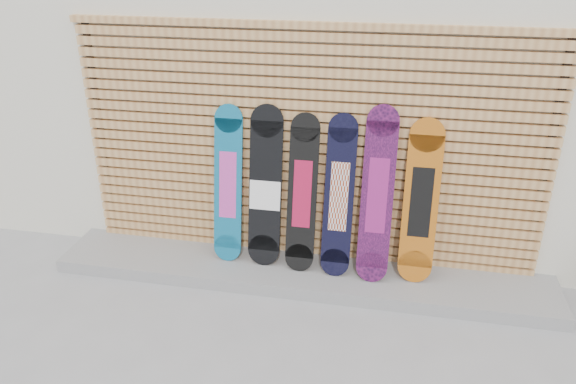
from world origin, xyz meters
name	(u,v)px	position (x,y,z in m)	size (l,w,h in m)	color
ground	(304,325)	(0.00, 0.00, 0.00)	(80.00, 80.00, 0.00)	gray
building	(394,35)	(0.50, 3.50, 1.80)	(12.00, 5.00, 3.60)	beige
concrete_step	(301,273)	(-0.15, 0.68, 0.06)	(4.60, 0.70, 0.12)	gray
slat_wall	(308,147)	(-0.15, 0.97, 1.21)	(4.26, 0.08, 2.29)	#B37F4A
snowboard_0	(228,185)	(-0.86, 0.80, 0.85)	(0.26, 0.29, 1.46)	#0D5E85
snowboard_1	(265,188)	(-0.50, 0.79, 0.85)	(0.30, 0.30, 1.48)	black
snowboard_2	(302,194)	(-0.16, 0.78, 0.83)	(0.26, 0.34, 1.42)	black
snowboard_3	(339,197)	(0.17, 0.77, 0.84)	(0.26, 0.35, 1.44)	black
snowboard_4	(377,196)	(0.50, 0.75, 0.89)	(0.28, 0.39, 1.54)	black
snowboard_5	(421,202)	(0.87, 0.79, 0.84)	(0.30, 0.31, 1.44)	#A95712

